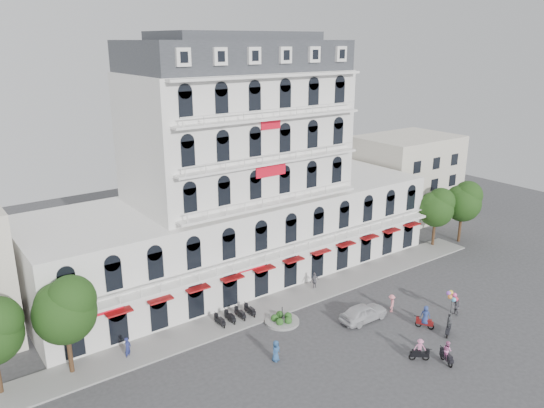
{
  "coord_description": "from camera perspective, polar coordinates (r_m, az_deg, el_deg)",
  "views": [
    {
      "loc": [
        -29.4,
        -28.63,
        25.0
      ],
      "look_at": [
        -1.24,
        10.0,
        10.16
      ],
      "focal_mm": 35.0,
      "sensor_mm": 36.0,
      "label": 1
    }
  ],
  "objects": [
    {
      "name": "pedestrian_mid",
      "position": [
        56.05,
        4.6,
        -8.25
      ],
      "size": [
        1.1,
        0.48,
        1.86
      ],
      "primitive_type": "imported",
      "rotation": [
        0.0,
        0.0,
        3.17
      ],
      "color": "slate",
      "rests_on": "ground"
    },
    {
      "name": "tree_east_inner",
      "position": [
        68.84,
        17.28,
        -0.26
      ],
      "size": [
        4.4,
        4.37,
        7.57
      ],
      "color": "#382314",
      "rests_on": "ground"
    },
    {
      "name": "flank_building_east",
      "position": [
        79.08,
        14.18,
        2.81
      ],
      "size": [
        14.0,
        10.0,
        12.0
      ],
      "primitive_type": "cube",
      "color": "beige",
      "rests_on": "ground"
    },
    {
      "name": "rider_northeast",
      "position": [
        50.26,
        18.49,
        -12.15
      ],
      "size": [
        1.54,
        1.04,
        2.2
      ],
      "rotation": [
        0.0,
        0.0,
        3.65
      ],
      "color": "#222228",
      "rests_on": "ground"
    },
    {
      "name": "tree_east_outer",
      "position": [
        71.37,
        19.88,
        0.37
      ],
      "size": [
        4.65,
        4.65,
        8.05
      ],
      "color": "#382314",
      "rests_on": "ground"
    },
    {
      "name": "parked_scooter_row",
      "position": [
        50.57,
        -3.97,
        -12.43
      ],
      "size": [
        4.4,
        1.8,
        1.1
      ],
      "primitive_type": null,
      "color": "black",
      "rests_on": "ground"
    },
    {
      "name": "pedestrian_far",
      "position": [
        46.33,
        -15.25,
        -14.72
      ],
      "size": [
        0.82,
        0.78,
        1.88
      ],
      "primitive_type": "imported",
      "rotation": [
        0.0,
        0.0,
        0.67
      ],
      "color": "navy",
      "rests_on": "ground"
    },
    {
      "name": "ground",
      "position": [
        48.05,
        8.51,
        -14.32
      ],
      "size": [
        120.0,
        120.0,
        0.0
      ],
      "primitive_type": "plane",
      "color": "#38383A",
      "rests_on": "ground"
    },
    {
      "name": "rider_southwest",
      "position": [
        46.35,
        18.32,
        -14.9
      ],
      "size": [
        0.85,
        1.63,
        2.03
      ],
      "rotation": [
        0.0,
        0.0,
        1.21
      ],
      "color": "black",
      "rests_on": "ground"
    },
    {
      "name": "pedestrian_left",
      "position": [
        44.53,
        0.42,
        -15.51
      ],
      "size": [
        1.04,
        0.86,
        1.82
      ],
      "primitive_type": "imported",
      "rotation": [
        0.0,
        0.0,
        0.37
      ],
      "color": "#2A4E7F",
      "rests_on": "ground"
    },
    {
      "name": "balloon_vendor",
      "position": [
        53.65,
        19.09,
        -10.05
      ],
      "size": [
        1.36,
        1.29,
        2.45
      ],
      "color": "slate",
      "rests_on": "ground"
    },
    {
      "name": "rider_center",
      "position": [
        46.11,
        15.61,
        -14.83
      ],
      "size": [
        1.4,
        1.21,
        1.96
      ],
      "rotation": [
        0.0,
        0.0,
        5.6
      ],
      "color": "black",
      "rests_on": "ground"
    },
    {
      "name": "parked_car",
      "position": [
        50.87,
        9.81,
        -11.41
      ],
      "size": [
        4.89,
        2.04,
        1.65
      ],
      "primitive_type": "imported",
      "rotation": [
        0.0,
        0.0,
        1.55
      ],
      "color": "silver",
      "rests_on": "ground"
    },
    {
      "name": "tree_west_inner",
      "position": [
        43.55,
        -21.38,
        -10.38
      ],
      "size": [
        4.76,
        4.76,
        8.25
      ],
      "color": "#382314",
      "rests_on": "ground"
    },
    {
      "name": "sidewalk",
      "position": [
        53.86,
        1.72,
        -10.33
      ],
      "size": [
        53.0,
        4.0,
        0.16
      ],
      "primitive_type": "cube",
      "color": "gray",
      "rests_on": "ground"
    },
    {
      "name": "main_building",
      "position": [
        57.13,
        -3.72,
        1.94
      ],
      "size": [
        45.0,
        15.0,
        25.8
      ],
      "color": "silver",
      "rests_on": "ground"
    },
    {
      "name": "traffic_island",
      "position": [
        50.08,
        1.09,
        -12.37
      ],
      "size": [
        3.2,
        3.2,
        1.6
      ],
      "color": "gray",
      "rests_on": "ground"
    },
    {
      "name": "pedestrian_right",
      "position": [
        52.86,
        12.74,
        -10.37
      ],
      "size": [
        1.3,
        1.2,
        1.76
      ],
      "primitive_type": "imported",
      "rotation": [
        0.0,
        0.0,
        3.78
      ],
      "color": "pink",
      "rests_on": "ground"
    },
    {
      "name": "rider_east",
      "position": [
        50.7,
        16.17,
        -11.6
      ],
      "size": [
        1.05,
        1.54,
        2.24
      ],
      "rotation": [
        0.0,
        0.0,
        2.09
      ],
      "color": "maroon",
      "rests_on": "ground"
    }
  ]
}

